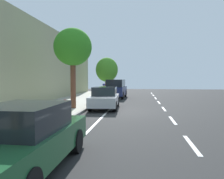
{
  "coord_description": "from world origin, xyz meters",
  "views": [
    {
      "loc": [
        -1.58,
        14.36,
        2.1
      ],
      "look_at": [
        0.8,
        -4.52,
        1.16
      ],
      "focal_mm": 35.97,
      "sensor_mm": 36.0,
      "label": 1
    }
  ],
  "objects": [
    {
      "name": "parked_suv_dark_blue_nearest",
      "position": [
        1.0,
        -9.53,
        1.03
      ],
      "size": [
        2.1,
        4.76,
        1.99
      ],
      "color": "navy",
      "rests_on": "ground"
    },
    {
      "name": "lane_stripe_centre",
      "position": [
        -3.21,
        -1.31,
        0.0
      ],
      "size": [
        0.14,
        35.8,
        0.01
      ],
      "color": "white",
      "rests_on": "ground"
    },
    {
      "name": "fire_hydrant",
      "position": [
        2.37,
        2.94,
        0.57
      ],
      "size": [
        0.22,
        0.22,
        0.84
      ],
      "color": "red",
      "rests_on": "sidewalk"
    },
    {
      "name": "building_facade",
      "position": [
        6.59,
        0.0,
        3.34
      ],
      "size": [
        0.5,
        38.42,
        6.68
      ],
      "primitive_type": "cube",
      "color": "gray",
      "rests_on": "ground"
    },
    {
      "name": "street_tree_near_cyclist",
      "position": [
        2.83,
        -15.09,
        3.23
      ],
      "size": [
        2.94,
        2.94,
        4.72
      ],
      "color": "brown",
      "rests_on": "sidewalk"
    },
    {
      "name": "ground",
      "position": [
        0.0,
        0.0,
        0.0
      ],
      "size": [
        61.47,
        61.47,
        0.0
      ],
      "primitive_type": "plane",
      "color": "#292929"
    },
    {
      "name": "parked_sedan_green_mid",
      "position": [
        1.01,
        9.64,
        0.75
      ],
      "size": [
        1.85,
        4.4,
        1.52
      ],
      "color": "#1E512D",
      "rests_on": "ground"
    },
    {
      "name": "sidewalk",
      "position": [
        4.18,
        0.0,
        0.07
      ],
      "size": [
        4.32,
        38.42,
        0.15
      ],
      "primitive_type": "cube",
      "color": "#AAA79A",
      "rests_on": "ground"
    },
    {
      "name": "lane_stripe_bike_edge",
      "position": [
        0.47,
        0.0,
        0.0
      ],
      "size": [
        0.12,
        38.42,
        0.01
      ],
      "primitive_type": "cube",
      "color": "white",
      "rests_on": "ground"
    },
    {
      "name": "street_tree_mid_block",
      "position": [
        2.83,
        -0.02,
        4.11
      ],
      "size": [
        2.48,
        2.48,
        5.25
      ],
      "color": "brown",
      "rests_on": "sidewalk"
    },
    {
      "name": "parked_sedan_silver_second",
      "position": [
        0.86,
        -0.99,
        0.75
      ],
      "size": [
        1.99,
        4.48,
        1.52
      ],
      "color": "#B7BABF",
      "rests_on": "ground"
    },
    {
      "name": "cyclist_with_backpack",
      "position": [
        1.69,
        -5.57,
        1.0
      ],
      "size": [
        0.53,
        0.55,
        1.66
      ],
      "color": "#C6B284",
      "rests_on": "ground"
    },
    {
      "name": "bicycle_at_curb",
      "position": [
        1.47,
        -5.1,
        0.38
      ],
      "size": [
        1.38,
        1.16,
        0.77
      ],
      "color": "black",
      "rests_on": "ground"
    },
    {
      "name": "curb_edge",
      "position": [
        1.94,
        0.0,
        0.07
      ],
      "size": [
        0.16,
        38.42,
        0.15
      ],
      "primitive_type": "cube",
      "color": "gray",
      "rests_on": "ground"
    }
  ]
}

